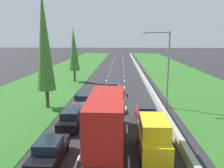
{
  "coord_description": "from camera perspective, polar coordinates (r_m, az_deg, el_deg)",
  "views": [
    {
      "loc": [
        1.2,
        1.5,
        8.15
      ],
      "look_at": [
        -0.46,
        40.67,
        0.21
      ],
      "focal_mm": 35.98,
      "sensor_mm": 36.0,
      "label": 1
    }
  ],
  "objects": [
    {
      "name": "ground_plane",
      "position": [
        59.08,
        1.25,
        3.52
      ],
      "size": [
        300.0,
        300.0,
        0.0
      ],
      "primitive_type": "plane",
      "color": "#28282B",
      "rests_on": "ground"
    },
    {
      "name": "grass_verge_left",
      "position": [
        60.67,
        -10.81,
        3.55
      ],
      "size": [
        14.0,
        140.0,
        0.04
      ],
      "primitive_type": "cube",
      "color": "#2D6623",
      "rests_on": "ground"
    },
    {
      "name": "grass_verge_right",
      "position": [
        60.51,
        14.99,
        3.34
      ],
      "size": [
        14.0,
        140.0,
        0.04
      ],
      "primitive_type": "cube",
      "color": "#2D6623",
      "rests_on": "ground"
    },
    {
      "name": "median_barrier",
      "position": [
        59.18,
        6.79,
        3.87
      ],
      "size": [
        0.44,
        120.0,
        0.85
      ],
      "primitive_type": "cube",
      "color": "#9E9B93",
      "rests_on": "ground"
    },
    {
      "name": "lane_markings",
      "position": [
        59.08,
        1.25,
        3.52
      ],
      "size": [
        3.64,
        116.0,
        0.01
      ],
      "color": "white",
      "rests_on": "ground"
    },
    {
      "name": "yellow_van_right_lane",
      "position": [
        16.37,
        10.39,
        -13.12
      ],
      "size": [
        1.96,
        4.9,
        2.82
      ],
      "color": "yellow",
      "rests_on": "ground"
    },
    {
      "name": "red_box_truck_centre_lane",
      "position": [
        17.24,
        -1.31,
        -8.81
      ],
      "size": [
        2.46,
        9.4,
        4.18
      ],
      "color": "black",
      "rests_on": "ground"
    },
    {
      "name": "red_sedan_right_lane",
      "position": [
        22.8,
        8.61,
        -7.46
      ],
      "size": [
        1.82,
        4.5,
        1.64
      ],
      "color": "red",
      "rests_on": "ground"
    },
    {
      "name": "black_sedan_left_lane",
      "position": [
        16.12,
        -15.63,
        -16.09
      ],
      "size": [
        1.82,
        4.5,
        1.64
      ],
      "color": "black",
      "rests_on": "ground"
    },
    {
      "name": "orange_sedan_centre_lane",
      "position": [
        26.03,
        -0.69,
        -4.92
      ],
      "size": [
        1.82,
        4.5,
        1.64
      ],
      "color": "orange",
      "rests_on": "ground"
    },
    {
      "name": "black_sedan_left_lane_third",
      "position": [
        21.52,
        -10.39,
        -8.68
      ],
      "size": [
        1.82,
        4.5,
        1.64
      ],
      "color": "black",
      "rests_on": "ground"
    },
    {
      "name": "white_hatchback_left_lane",
      "position": [
        26.95,
        -7.49,
        -4.4
      ],
      "size": [
        1.74,
        3.9,
        1.72
      ],
      "color": "white",
      "rests_on": "ground"
    },
    {
      "name": "silver_hatchback_centre_lane",
      "position": [
        33.38,
        0.28,
        -1.2
      ],
      "size": [
        1.74,
        3.9,
        1.72
      ],
      "color": "silver",
      "rests_on": "ground"
    },
    {
      "name": "poplar_tree_second",
      "position": [
        27.16,
        -16.87,
        10.19
      ],
      "size": [
        2.14,
        2.14,
        13.46
      ],
      "color": "#4C3823",
      "rests_on": "ground"
    },
    {
      "name": "poplar_tree_third",
      "position": [
        43.39,
        -9.69,
        8.63
      ],
      "size": [
        2.05,
        2.05,
        10.17
      ],
      "color": "#4C3823",
      "rests_on": "ground"
    },
    {
      "name": "street_light_mast",
      "position": [
        26.89,
        13.4,
        4.91
      ],
      "size": [
        3.2,
        0.28,
        9.0
      ],
      "color": "gray",
      "rests_on": "ground"
    }
  ]
}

